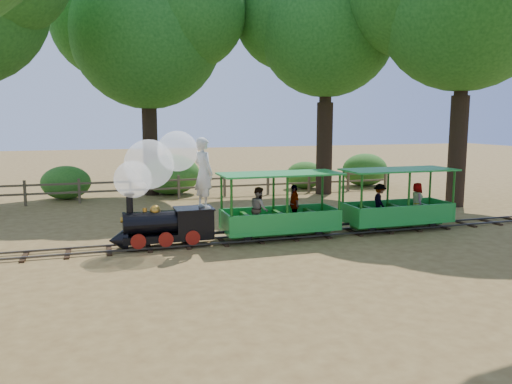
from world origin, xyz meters
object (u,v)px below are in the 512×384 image
object	(u,v)px
carriage_rear	(396,206)
locomotive	(161,181)
carriage_front	(278,212)
fence	(202,184)

from	to	relation	value
carriage_rear	locomotive	bearing A→B (deg)	179.59
locomotive	carriage_front	size ratio (longest dim) A/B	0.92
locomotive	carriage_rear	world-z (taller)	locomotive
locomotive	fence	size ratio (longest dim) A/B	0.17
locomotive	carriage_front	xyz separation A→B (m)	(3.22, -0.09, -1.01)
locomotive	carriage_rear	distance (m)	7.15
locomotive	fence	distance (m)	8.45
carriage_front	fence	distance (m)	8.06
carriage_front	fence	size ratio (longest dim) A/B	0.19
fence	carriage_front	bearing A→B (deg)	-85.76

